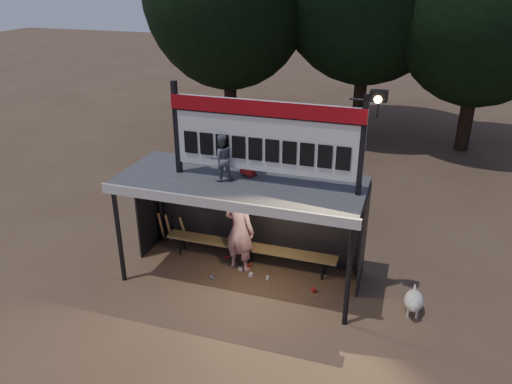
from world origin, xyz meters
TOP-DOWN VIEW (x-y plane):
  - ground at (0.00, 0.00)m, footprint 80.00×80.00m
  - player at (-0.15, 0.29)m, footprint 0.82×0.64m
  - child_a at (-0.35, -0.15)m, footprint 0.59×0.57m
  - child_b at (0.08, 0.27)m, footprint 0.58×0.52m
  - dugout_shelter at (0.00, 0.24)m, footprint 5.10×2.08m
  - scoreboard_assembly at (0.56, -0.01)m, footprint 4.10×0.27m
  - bench at (0.00, 0.55)m, footprint 4.00×0.35m
  - tree_right at (5.00, 10.50)m, footprint 6.08×6.08m
  - dog at (3.62, -0.17)m, footprint 0.36×0.81m
  - bats at (-2.07, 0.82)m, footprint 0.67×0.35m
  - litter at (0.17, 0.15)m, footprint 2.34×1.00m

SIDE VIEW (x-z plane):
  - ground at x=0.00m, z-range 0.00..0.00m
  - litter at x=0.17m, z-range 0.00..0.08m
  - dog at x=3.62m, z-range 0.03..0.53m
  - bats at x=-2.07m, z-range 0.01..0.85m
  - bench at x=0.00m, z-range 0.19..0.67m
  - player at x=-0.15m, z-range 0.00..1.98m
  - dugout_shelter at x=0.00m, z-range 0.69..3.01m
  - child_a at x=-0.35m, z-range 2.32..3.28m
  - child_b at x=0.08m, z-range 2.32..3.32m
  - scoreboard_assembly at x=0.56m, z-range 2.33..4.32m
  - tree_right at x=5.00m, z-range 0.83..9.55m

